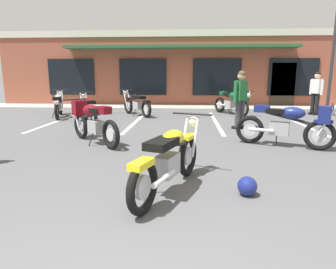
% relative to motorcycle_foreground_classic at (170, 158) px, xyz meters
% --- Properties ---
extents(ground_plane, '(80.00, 80.00, 0.00)m').
position_rel_motorcycle_foreground_classic_xyz_m(ground_plane, '(-0.16, 1.41, -0.46)').
color(ground_plane, '#515154').
extents(sidewalk_kerb, '(22.00, 1.80, 0.14)m').
position_rel_motorcycle_foreground_classic_xyz_m(sidewalk_kerb, '(-0.16, 9.71, -0.39)').
color(sidewalk_kerb, '#A8A59E').
rests_on(sidewalk_kerb, ground_plane).
extents(brick_storefront_building, '(17.48, 6.67, 3.59)m').
position_rel_motorcycle_foreground_classic_xyz_m(brick_storefront_building, '(-0.16, 13.28, 1.34)').
color(brick_storefront_building, brown).
rests_on(brick_storefront_building, ground_plane).
extents(painted_stall_lines, '(8.22, 4.80, 0.01)m').
position_rel_motorcycle_foreground_classic_xyz_m(painted_stall_lines, '(-0.16, 6.11, -0.46)').
color(painted_stall_lines, silver).
rests_on(painted_stall_lines, ground_plane).
extents(motorcycle_foreground_classic, '(1.04, 2.02, 0.98)m').
position_rel_motorcycle_foreground_classic_xyz_m(motorcycle_foreground_classic, '(0.00, 0.00, 0.00)').
color(motorcycle_foreground_classic, black).
rests_on(motorcycle_foreground_classic, ground_plane).
extents(motorcycle_red_sportbike, '(1.98, 1.14, 0.98)m').
position_rel_motorcycle_foreground_classic_xyz_m(motorcycle_red_sportbike, '(2.44, 2.65, 0.07)').
color(motorcycle_red_sportbike, black).
rests_on(motorcycle_red_sportbike, ground_plane).
extents(motorcycle_silver_naked, '(1.01, 2.04, 0.98)m').
position_rel_motorcycle_foreground_classic_xyz_m(motorcycle_silver_naked, '(-4.57, 6.87, 0.00)').
color(motorcycle_silver_naked, black).
rests_on(motorcycle_silver_naked, ground_plane).
extents(motorcycle_blue_standard, '(1.65, 1.65, 0.98)m').
position_rel_motorcycle_foreground_classic_xyz_m(motorcycle_blue_standard, '(-1.97, 2.81, 0.07)').
color(motorcycle_blue_standard, black).
rests_on(motorcycle_blue_standard, ground_plane).
extents(motorcycle_green_cafe_racer, '(1.51, 1.77, 0.98)m').
position_rel_motorcycle_foreground_classic_xyz_m(motorcycle_green_cafe_racer, '(-1.74, 7.50, 0.00)').
color(motorcycle_green_cafe_racer, black).
rests_on(motorcycle_green_cafe_racer, ground_plane).
extents(motorcycle_orange_scrambler, '(1.33, 1.88, 0.98)m').
position_rel_motorcycle_foreground_classic_xyz_m(motorcycle_orange_scrambler, '(2.00, 7.96, 0.07)').
color(motorcycle_orange_scrambler, black).
rests_on(motorcycle_orange_scrambler, ground_plane).
extents(motorcycle_cream_vintage, '(1.29, 1.90, 0.98)m').
position_rel_motorcycle_foreground_classic_xyz_m(motorcycle_cream_vintage, '(-2.96, 5.51, 0.00)').
color(motorcycle_cream_vintage, black).
rests_on(motorcycle_cream_vintage, ground_plane).
extents(person_in_shorts_foreground, '(0.49, 0.50, 1.68)m').
position_rel_motorcycle_foreground_classic_xyz_m(person_in_shorts_foreground, '(1.75, 4.84, 0.49)').
color(person_in_shorts_foreground, black).
rests_on(person_in_shorts_foreground, ground_plane).
extents(person_by_back_row, '(0.40, 0.58, 1.68)m').
position_rel_motorcycle_foreground_classic_xyz_m(person_by_back_row, '(5.25, 8.19, 0.49)').
color(person_by_back_row, black).
rests_on(person_by_back_row, ground_plane).
extents(helmet_on_pavement, '(0.26, 0.26, 0.26)m').
position_rel_motorcycle_foreground_classic_xyz_m(helmet_on_pavement, '(1.03, -0.09, -0.33)').
color(helmet_on_pavement, navy).
rests_on(helmet_on_pavement, ground_plane).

